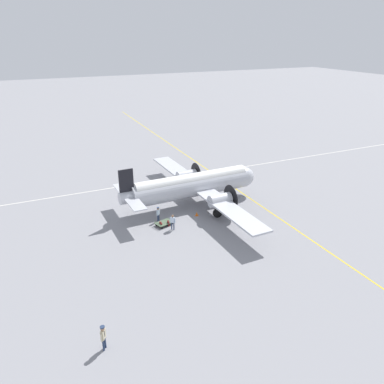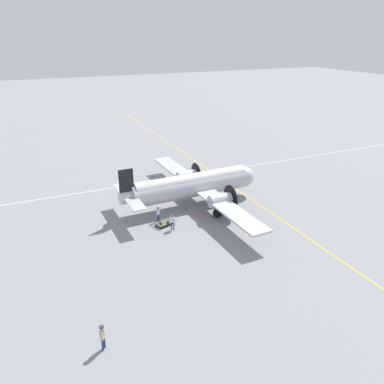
% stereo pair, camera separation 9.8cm
% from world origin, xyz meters
% --- Properties ---
extents(ground_plane, '(300.00, 300.00, 0.00)m').
position_xyz_m(ground_plane, '(0.00, 0.00, 0.00)').
color(ground_plane, gray).
extents(apron_line_eastwest, '(120.00, 0.16, 0.01)m').
position_xyz_m(apron_line_eastwest, '(0.00, 7.34, 0.00)').
color(apron_line_eastwest, gold).
rests_on(apron_line_eastwest, ground_plane).
extents(apron_line_northsouth, '(0.16, 120.00, 0.01)m').
position_xyz_m(apron_line_northsouth, '(-9.23, 0.00, 0.00)').
color(apron_line_northsouth, silver).
rests_on(apron_line_northsouth, ground_plane).
extents(airliner_main, '(25.16, 17.32, 5.73)m').
position_xyz_m(airliner_main, '(-0.01, 0.42, 2.50)').
color(airliner_main, silver).
rests_on(airliner_main, ground_plane).
extents(crew_foreground, '(0.53, 0.43, 1.87)m').
position_xyz_m(crew_foreground, '(17.92, -14.47, 1.17)').
color(crew_foreground, navy).
rests_on(crew_foreground, ground_plane).
extents(passenger_boarding, '(0.38, 0.49, 1.71)m').
position_xyz_m(passenger_boarding, '(4.78, -4.40, 1.04)').
color(passenger_boarding, navy).
rests_on(passenger_boarding, ground_plane).
extents(ramp_agent, '(0.39, 0.46, 1.65)m').
position_xyz_m(ramp_agent, '(2.36, -5.13, 1.04)').
color(ramp_agent, navy).
rests_on(ramp_agent, ground_plane).
extents(suitcase_near_door, '(0.35, 0.13, 0.59)m').
position_xyz_m(suitcase_near_door, '(3.80, -4.52, 0.28)').
color(suitcase_near_door, maroon).
rests_on(suitcase_near_door, ground_plane).
extents(suitcase_upright_spare, '(0.50, 0.17, 0.54)m').
position_xyz_m(suitcase_upright_spare, '(3.65, -5.32, 0.25)').
color(suitcase_upright_spare, maroon).
rests_on(suitcase_upright_spare, ground_plane).
extents(baggage_cart, '(1.69, 2.11, 0.56)m').
position_xyz_m(baggage_cart, '(3.49, -4.90, 0.28)').
color(baggage_cart, '#4C6047').
rests_on(baggage_cart, ground_plane).
extents(traffic_cone, '(0.36, 0.36, 0.47)m').
position_xyz_m(traffic_cone, '(2.88, -0.73, 0.22)').
color(traffic_cone, orange).
rests_on(traffic_cone, ground_plane).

